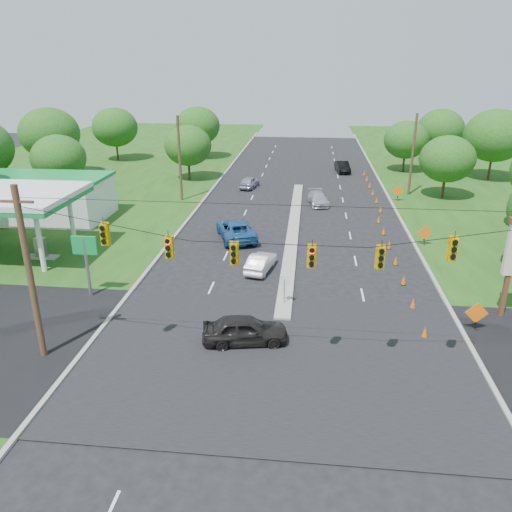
# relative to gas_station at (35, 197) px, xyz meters

# --- Properties ---
(ground) EXTENTS (160.00, 160.00, 0.00)m
(ground) POSITION_rel_gas_station_xyz_m (23.64, -20.24, -2.58)
(ground) COLOR black
(ground) RESTS_ON ground
(cross_street) EXTENTS (160.00, 14.00, 0.02)m
(cross_street) POSITION_rel_gas_station_xyz_m (23.64, -20.24, -2.58)
(cross_street) COLOR black
(cross_street) RESTS_ON ground
(curb_left) EXTENTS (0.25, 110.00, 0.16)m
(curb_left) POSITION_rel_gas_station_xyz_m (13.54, 9.76, -2.58)
(curb_left) COLOR gray
(curb_left) RESTS_ON ground
(curb_right) EXTENTS (0.25, 110.00, 0.16)m
(curb_right) POSITION_rel_gas_station_xyz_m (33.74, 9.76, -2.58)
(curb_right) COLOR gray
(curb_right) RESTS_ON ground
(median) EXTENTS (1.00, 34.00, 0.18)m
(median) POSITION_rel_gas_station_xyz_m (23.64, 0.76, -2.58)
(median) COLOR gray
(median) RESTS_ON ground
(median_sign) EXTENTS (0.55, 0.06, 2.05)m
(median_sign) POSITION_rel_gas_station_xyz_m (23.64, -14.24, -1.11)
(median_sign) COLOR gray
(median_sign) RESTS_ON ground
(signal_span) EXTENTS (25.60, 0.32, 9.00)m
(signal_span) POSITION_rel_gas_station_xyz_m (23.59, -21.24, 2.40)
(signal_span) COLOR #422D1C
(signal_span) RESTS_ON ground
(utility_pole_far_left) EXTENTS (0.28, 0.28, 9.00)m
(utility_pole_far_left) POSITION_rel_gas_station_xyz_m (11.14, 9.76, 1.92)
(utility_pole_far_left) COLOR #422D1C
(utility_pole_far_left) RESTS_ON ground
(utility_pole_far_right) EXTENTS (0.28, 0.28, 9.00)m
(utility_pole_far_right) POSITION_rel_gas_station_xyz_m (36.14, 14.76, 1.92)
(utility_pole_far_right) COLOR #422D1C
(utility_pole_far_right) RESTS_ON ground
(gas_station) EXTENTS (18.40, 19.70, 5.20)m
(gas_station) POSITION_rel_gas_station_xyz_m (0.00, 0.00, 0.00)
(gas_station) COLOR white
(gas_station) RESTS_ON ground
(cone_0) EXTENTS (0.32, 0.32, 0.70)m
(cone_0) POSITION_rel_gas_station_xyz_m (31.54, -17.24, -2.23)
(cone_0) COLOR #DD5D03
(cone_0) RESTS_ON ground
(cone_1) EXTENTS (0.32, 0.32, 0.70)m
(cone_1) POSITION_rel_gas_station_xyz_m (31.54, -13.74, -2.23)
(cone_1) COLOR #DD5D03
(cone_1) RESTS_ON ground
(cone_2) EXTENTS (0.32, 0.32, 0.70)m
(cone_2) POSITION_rel_gas_station_xyz_m (31.54, -10.24, -2.23)
(cone_2) COLOR #DD5D03
(cone_2) RESTS_ON ground
(cone_3) EXTENTS (0.32, 0.32, 0.70)m
(cone_3) POSITION_rel_gas_station_xyz_m (31.54, -6.74, -2.23)
(cone_3) COLOR #DD5D03
(cone_3) RESTS_ON ground
(cone_4) EXTENTS (0.32, 0.32, 0.70)m
(cone_4) POSITION_rel_gas_station_xyz_m (31.54, -3.24, -2.23)
(cone_4) COLOR #DD5D03
(cone_4) RESTS_ON ground
(cone_5) EXTENTS (0.32, 0.32, 0.70)m
(cone_5) POSITION_rel_gas_station_xyz_m (31.54, 0.26, -2.23)
(cone_5) COLOR #DD5D03
(cone_5) RESTS_ON ground
(cone_6) EXTENTS (0.32, 0.32, 0.70)m
(cone_6) POSITION_rel_gas_station_xyz_m (31.54, 3.76, -2.23)
(cone_6) COLOR #DD5D03
(cone_6) RESTS_ON ground
(cone_7) EXTENTS (0.32, 0.32, 0.70)m
(cone_7) POSITION_rel_gas_station_xyz_m (32.14, 7.26, -2.23)
(cone_7) COLOR #DD5D03
(cone_7) RESTS_ON ground
(cone_8) EXTENTS (0.32, 0.32, 0.70)m
(cone_8) POSITION_rel_gas_station_xyz_m (32.14, 10.76, -2.23)
(cone_8) COLOR #DD5D03
(cone_8) RESTS_ON ground
(cone_9) EXTENTS (0.32, 0.32, 0.70)m
(cone_9) POSITION_rel_gas_station_xyz_m (32.14, 14.26, -2.23)
(cone_9) COLOR #DD5D03
(cone_9) RESTS_ON ground
(cone_10) EXTENTS (0.32, 0.32, 0.70)m
(cone_10) POSITION_rel_gas_station_xyz_m (32.14, 17.76, -2.23)
(cone_10) COLOR #DD5D03
(cone_10) RESTS_ON ground
(cone_11) EXTENTS (0.32, 0.32, 0.70)m
(cone_11) POSITION_rel_gas_station_xyz_m (32.14, 21.26, -2.23)
(cone_11) COLOR #DD5D03
(cone_11) RESTS_ON ground
(cone_12) EXTENTS (0.32, 0.32, 0.70)m
(cone_12) POSITION_rel_gas_station_xyz_m (32.14, 24.76, -2.23)
(cone_12) COLOR #DD5D03
(cone_12) RESTS_ON ground
(work_sign_0) EXTENTS (1.27, 0.58, 1.37)m
(work_sign_0) POSITION_rel_gas_station_xyz_m (34.44, -16.24, -1.48)
(work_sign_0) COLOR black
(work_sign_0) RESTS_ON ground
(work_sign_1) EXTENTS (1.27, 0.58, 1.37)m
(work_sign_1) POSITION_rel_gas_station_xyz_m (34.44, -2.24, -1.48)
(work_sign_1) COLOR black
(work_sign_1) RESTS_ON ground
(work_sign_2) EXTENTS (1.27, 0.58, 1.37)m
(work_sign_2) POSITION_rel_gas_station_xyz_m (34.44, 11.76, -1.48)
(work_sign_2) COLOR black
(work_sign_2) RESTS_ON ground
(tree_2) EXTENTS (5.88, 5.88, 6.86)m
(tree_2) POSITION_rel_gas_station_xyz_m (-2.36, 9.76, 1.76)
(tree_2) COLOR black
(tree_2) RESTS_ON ground
(tree_3) EXTENTS (7.56, 7.56, 8.82)m
(tree_3) POSITION_rel_gas_station_xyz_m (-8.36, 19.76, 3.00)
(tree_3) COLOR black
(tree_3) RESTS_ON ground
(tree_4) EXTENTS (6.72, 6.72, 7.84)m
(tree_4) POSITION_rel_gas_station_xyz_m (-4.36, 31.76, 2.38)
(tree_4) COLOR black
(tree_4) RESTS_ON ground
(tree_5) EXTENTS (5.88, 5.88, 6.86)m
(tree_5) POSITION_rel_gas_station_xyz_m (9.64, 19.76, 1.76)
(tree_5) COLOR black
(tree_5) RESTS_ON ground
(tree_6) EXTENTS (6.72, 6.72, 7.84)m
(tree_6) POSITION_rel_gas_station_xyz_m (7.64, 34.76, 2.38)
(tree_6) COLOR black
(tree_6) RESTS_ON ground
(tree_9) EXTENTS (5.88, 5.88, 6.86)m
(tree_9) POSITION_rel_gas_station_xyz_m (39.64, 13.76, 1.76)
(tree_9) COLOR black
(tree_9) RESTS_ON ground
(tree_10) EXTENTS (7.56, 7.56, 8.82)m
(tree_10) POSITION_rel_gas_station_xyz_m (47.64, 23.76, 3.00)
(tree_10) COLOR black
(tree_10) RESTS_ON ground
(tree_11) EXTENTS (6.72, 6.72, 7.84)m
(tree_11) POSITION_rel_gas_station_xyz_m (43.64, 34.76, 2.38)
(tree_11) COLOR black
(tree_11) RESTS_ON ground
(tree_12) EXTENTS (5.88, 5.88, 6.86)m
(tree_12) POSITION_rel_gas_station_xyz_m (37.64, 27.76, 1.76)
(tree_12) COLOR black
(tree_12) RESTS_ON ground
(black_sedan) EXTENTS (4.82, 2.63, 1.56)m
(black_sedan) POSITION_rel_gas_station_xyz_m (21.78, -18.83, -1.80)
(black_sedan) COLOR black
(black_sedan) RESTS_ON ground
(white_sedan) EXTENTS (2.10, 4.11, 1.29)m
(white_sedan) POSITION_rel_gas_station_xyz_m (21.64, -8.85, -1.93)
(white_sedan) COLOR silver
(white_sedan) RESTS_ON ground
(blue_pickup) EXTENTS (4.51, 6.50, 1.65)m
(blue_pickup) POSITION_rel_gas_station_xyz_m (18.86, -2.12, -1.75)
(blue_pickup) COLOR #1F5594
(blue_pickup) RESTS_ON ground
(silver_car_far) EXTENTS (2.49, 4.66, 1.28)m
(silver_car_far) POSITION_rel_gas_station_xyz_m (25.92, 9.67, -1.93)
(silver_car_far) COLOR #A09EAF
(silver_car_far) RESTS_ON ground
(silver_car_oncoming) EXTENTS (2.35, 4.26, 1.37)m
(silver_car_oncoming) POSITION_rel_gas_station_xyz_m (17.78, 16.24, -1.89)
(silver_car_oncoming) COLOR #8F86A5
(silver_car_oncoming) RESTS_ON ground
(dark_car_receding) EXTENTS (2.10, 4.65, 1.48)m
(dark_car_receding) POSITION_rel_gas_station_xyz_m (29.35, 26.66, -1.84)
(dark_car_receding) COLOR black
(dark_car_receding) RESTS_ON ground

